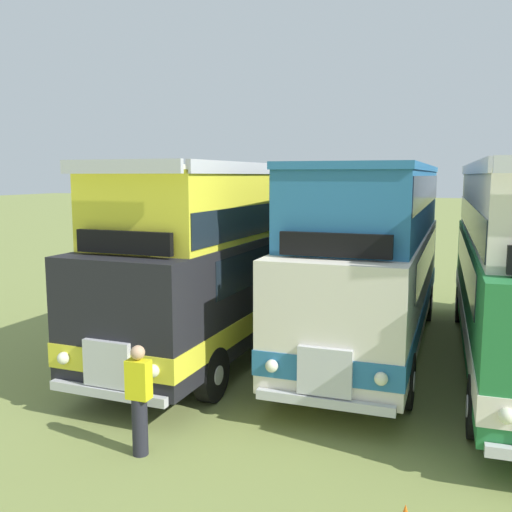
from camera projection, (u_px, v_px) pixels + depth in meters
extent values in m
cube|color=black|center=(239.00, 275.00, 14.70)|extent=(2.89, 11.30, 2.30)
cube|color=yellow|center=(239.00, 298.00, 14.78)|extent=(2.93, 11.34, 0.44)
cube|color=#19232D|center=(245.00, 250.00, 14.98)|extent=(2.83, 8.90, 0.76)
cube|color=#19232D|center=(108.00, 290.00, 9.50)|extent=(2.20, 0.18, 0.90)
cube|color=silver|center=(107.00, 364.00, 9.57)|extent=(0.90, 0.15, 0.80)
cube|color=silver|center=(107.00, 393.00, 9.61)|extent=(2.30, 0.22, 0.16)
sphere|color=#EAEACC|center=(153.00, 371.00, 9.23)|extent=(0.22, 0.22, 0.22)
sphere|color=#EAEACC|center=(63.00, 358.00, 9.89)|extent=(0.22, 0.22, 0.22)
cube|color=yellow|center=(243.00, 201.00, 14.66)|extent=(2.75, 10.40, 1.50)
cube|color=silver|center=(120.00, 166.00, 9.61)|extent=(2.40, 0.18, 0.24)
cube|color=silver|center=(297.00, 171.00, 18.84)|extent=(2.40, 0.18, 0.24)
cube|color=silver|center=(287.00, 169.00, 14.12)|extent=(0.46, 10.32, 0.24)
cube|color=silver|center=(201.00, 170.00, 14.99)|extent=(0.46, 10.32, 0.24)
cube|color=#19232D|center=(243.00, 212.00, 14.70)|extent=(2.79, 10.30, 0.64)
cube|color=black|center=(124.00, 242.00, 9.84)|extent=(1.90, 0.19, 0.40)
cylinder|color=black|center=(212.00, 374.00, 10.75)|extent=(0.32, 1.05, 1.04)
cylinder|color=silver|center=(219.00, 375.00, 10.70)|extent=(0.03, 0.36, 0.36)
cylinder|color=black|center=(110.00, 360.00, 11.59)|extent=(0.32, 1.05, 1.04)
cylinder|color=silver|center=(104.00, 359.00, 11.64)|extent=(0.03, 0.36, 0.36)
cylinder|color=black|center=(320.00, 294.00, 17.96)|extent=(0.32, 1.05, 1.04)
cylinder|color=silver|center=(325.00, 295.00, 17.90)|extent=(0.03, 0.36, 0.36)
cylinder|color=black|center=(253.00, 289.00, 18.79)|extent=(0.32, 1.05, 1.04)
cylinder|color=silver|center=(248.00, 289.00, 18.85)|extent=(0.03, 0.36, 0.36)
cube|color=silver|center=(372.00, 281.00, 13.89)|extent=(2.53, 10.18, 2.30)
cube|color=teal|center=(372.00, 305.00, 13.98)|extent=(2.57, 10.22, 0.44)
cube|color=#19232D|center=(375.00, 254.00, 14.18)|extent=(2.56, 7.78, 0.76)
cube|color=#19232D|center=(328.00, 295.00, 9.12)|extent=(2.20, 0.11, 0.90)
cube|color=silver|center=(325.00, 372.00, 9.19)|extent=(0.90, 0.12, 0.80)
cube|color=silver|center=(324.00, 402.00, 9.23)|extent=(2.30, 0.15, 0.16)
sphere|color=#EAEACC|center=(381.00, 379.00, 8.88)|extent=(0.22, 0.22, 0.22)
sphere|color=#EAEACC|center=(272.00, 366.00, 9.48)|extent=(0.22, 0.22, 0.22)
cube|color=teal|center=(376.00, 202.00, 13.86)|extent=(2.43, 9.28, 1.50)
cube|color=teal|center=(377.00, 168.00, 13.74)|extent=(2.49, 9.38, 0.14)
cube|color=#19232D|center=(376.00, 190.00, 13.81)|extent=(2.47, 9.18, 0.68)
cube|color=black|center=(335.00, 245.00, 9.47)|extent=(1.90, 0.13, 0.40)
cylinder|color=black|center=(406.00, 381.00, 10.43)|extent=(0.28, 1.04, 1.04)
cylinder|color=silver|center=(414.00, 382.00, 10.38)|extent=(0.02, 0.36, 0.36)
cylinder|color=black|center=(286.00, 366.00, 11.19)|extent=(0.28, 1.04, 1.04)
cylinder|color=silver|center=(278.00, 366.00, 11.24)|extent=(0.02, 0.36, 0.36)
cylinder|color=black|center=(427.00, 303.00, 16.73)|extent=(0.28, 1.04, 1.04)
cylinder|color=silver|center=(432.00, 304.00, 16.68)|extent=(0.02, 0.36, 0.36)
cylinder|color=black|center=(349.00, 298.00, 17.50)|extent=(0.28, 1.04, 1.04)
cylinder|color=silver|center=(344.00, 297.00, 17.55)|extent=(0.02, 0.36, 0.36)
sphere|color=#EAEACC|center=(507.00, 416.00, 7.51)|extent=(0.22, 0.22, 0.22)
cube|color=silver|center=(508.00, 170.00, 16.67)|extent=(2.40, 0.17, 0.24)
cube|color=silver|center=(473.00, 169.00, 12.68)|extent=(0.39, 10.25, 0.24)
cylinder|color=black|center=(477.00, 407.00, 9.23)|extent=(0.31, 1.05, 1.04)
cylinder|color=silver|center=(467.00, 406.00, 9.28)|extent=(0.03, 0.36, 0.36)
cylinder|color=black|center=(461.00, 305.00, 16.53)|extent=(0.31, 1.05, 1.04)
cylinder|color=silver|center=(456.00, 304.00, 16.58)|extent=(0.03, 0.36, 0.36)
cylinder|color=#23232D|center=(140.00, 426.00, 8.68)|extent=(0.24, 0.24, 0.90)
cube|color=yellow|center=(139.00, 379.00, 8.57)|extent=(0.36, 0.22, 0.60)
sphere|color=tan|center=(138.00, 353.00, 8.52)|extent=(0.22, 0.22, 0.22)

